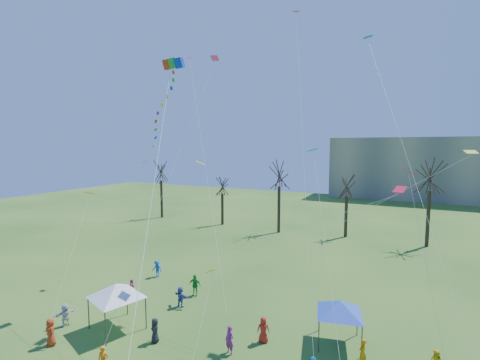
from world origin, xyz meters
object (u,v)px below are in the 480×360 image
at_px(distant_building, 465,169).
at_px(big_box_kite, 162,119).
at_px(canopy_tent_blue, 340,307).
at_px(canopy_tent_white, 116,291).

relative_size(distant_building, big_box_kite, 2.81).
distance_m(big_box_kite, canopy_tent_blue, 16.85).
bearing_deg(canopy_tent_white, distant_building, 68.10).
xyz_separation_m(big_box_kite, canopy_tent_blue, (11.14, 3.57, -12.12)).
relative_size(big_box_kite, canopy_tent_white, 5.14).
relative_size(canopy_tent_white, canopy_tent_blue, 1.09).
bearing_deg(canopy_tent_blue, big_box_kite, -162.26).
height_order(big_box_kite, canopy_tent_white, big_box_kite).
bearing_deg(canopy_tent_white, canopy_tent_blue, 19.29).
bearing_deg(canopy_tent_white, big_box_kite, 24.45).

